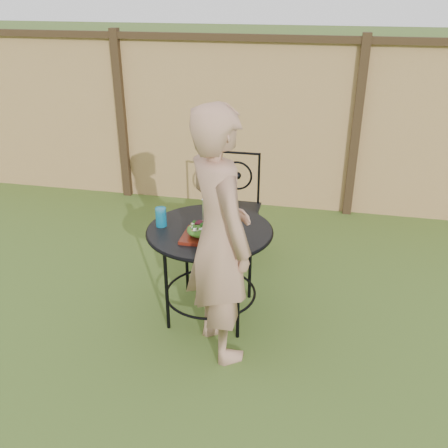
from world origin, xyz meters
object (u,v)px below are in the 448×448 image
salad_plate (202,236)px  patio_table (210,246)px  diner (220,237)px  patio_chair (234,204)px

salad_plate → patio_table: bearing=82.9°
patio_table → diner: bearing=-67.4°
patio_chair → diner: diner is taller
patio_chair → salad_plate: (-0.01, -1.13, 0.23)m
patio_chair → salad_plate: size_ratio=3.52×
salad_plate → patio_chair: bearing=89.6°
patio_chair → salad_plate: patio_chair is taller
patio_chair → salad_plate: bearing=-90.4°
patio_chair → diner: 1.42m
patio_table → patio_chair: size_ratio=0.97×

